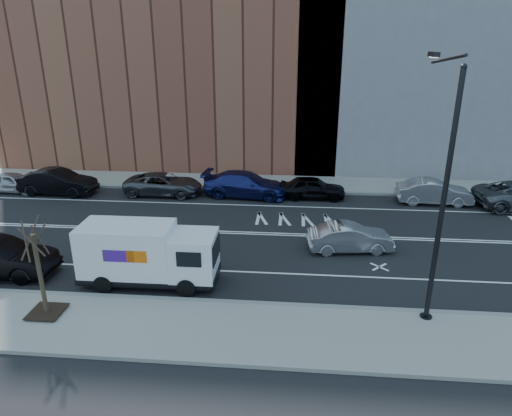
% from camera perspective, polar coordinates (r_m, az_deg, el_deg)
% --- Properties ---
extents(ground, '(120.00, 120.00, 0.00)m').
position_cam_1_polar(ground, '(24.32, -0.17, -3.19)').
color(ground, black).
rests_on(ground, ground).
extents(sidewalk_near, '(44.00, 3.60, 0.15)m').
position_cam_1_polar(sidewalk_near, '(16.64, -3.02, -15.13)').
color(sidewalk_near, gray).
rests_on(sidewalk_near, ground).
extents(sidewalk_far, '(44.00, 3.60, 0.15)m').
position_cam_1_polar(sidewalk_far, '(32.53, 1.24, 3.14)').
color(sidewalk_far, gray).
rests_on(sidewalk_far, ground).
extents(curb_near, '(44.00, 0.25, 0.17)m').
position_cam_1_polar(curb_near, '(18.12, -2.23, -11.81)').
color(curb_near, gray).
rests_on(curb_near, ground).
extents(curb_far, '(44.00, 0.25, 0.17)m').
position_cam_1_polar(curb_far, '(30.81, 1.01, 2.16)').
color(curb_far, gray).
rests_on(curb_far, ground).
extents(road_markings, '(40.00, 8.60, 0.01)m').
position_cam_1_polar(road_markings, '(24.32, -0.17, -3.18)').
color(road_markings, white).
rests_on(road_markings, ground).
extents(bldg_brick, '(26.00, 10.00, 22.00)m').
position_cam_1_polar(bldg_brick, '(39.12, -10.59, 21.96)').
color(bldg_brick, brown).
rests_on(bldg_brick, ground).
extents(streetlight, '(0.44, 4.02, 9.34)m').
position_cam_1_polar(streetlight, '(16.73, 22.12, 2.69)').
color(streetlight, black).
rests_on(streetlight, ground).
extents(street_tree, '(1.20, 1.20, 3.75)m').
position_cam_1_polar(street_tree, '(18.46, -25.24, -8.41)').
color(street_tree, black).
rests_on(street_tree, ground).
extents(fedex_van, '(5.75, 2.08, 2.62)m').
position_cam_1_polar(fedex_van, '(19.52, -13.40, -5.56)').
color(fedex_van, black).
rests_on(fedex_van, ground).
extents(far_parked_a, '(4.04, 1.88, 1.34)m').
position_cam_1_polar(far_parked_a, '(34.75, -28.04, 2.86)').
color(far_parked_a, '#ABABB0').
rests_on(far_parked_a, ground).
extents(far_parked_b, '(5.10, 2.03, 1.65)m').
position_cam_1_polar(far_parked_b, '(32.97, -23.52, 3.01)').
color(far_parked_b, black).
rests_on(far_parked_b, ground).
extents(far_parked_c, '(5.10, 2.40, 1.41)m').
position_cam_1_polar(far_parked_c, '(30.80, -11.50, 2.95)').
color(far_parked_c, '#494A51').
rests_on(far_parked_c, ground).
extents(far_parked_d, '(5.78, 2.82, 1.62)m').
position_cam_1_polar(far_parked_d, '(29.77, -1.30, 2.96)').
color(far_parked_d, navy).
rests_on(far_parked_d, ground).
extents(far_parked_e, '(4.21, 1.74, 1.43)m').
position_cam_1_polar(far_parked_e, '(29.65, 7.07, 2.55)').
color(far_parked_e, black).
rests_on(far_parked_e, ground).
extents(far_parked_f, '(4.62, 1.71, 1.51)m').
position_cam_1_polar(far_parked_f, '(30.57, 21.36, 1.89)').
color(far_parked_f, '#A2A1A6').
rests_on(far_parked_f, ground).
extents(driving_sedan, '(4.26, 1.97, 1.35)m').
position_cam_1_polar(driving_sedan, '(22.63, 11.67, -3.64)').
color(driving_sedan, '#A0A0A4').
rests_on(driving_sedan, ground).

